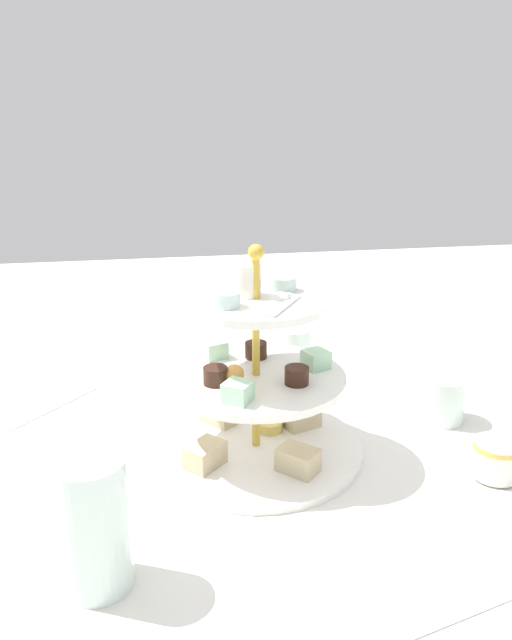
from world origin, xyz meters
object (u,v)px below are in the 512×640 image
(water_glass_tall_right, at_px, (94,524))
(water_glass_short_left, at_px, (442,399))
(butter_knife_right, at_px, (452,616))
(teacup_with_saucer, at_px, (496,462))
(tiered_serving_stand, at_px, (256,394))
(water_glass_mid_back, at_px, (294,353))
(butter_knife_left, at_px, (52,407))

(water_glass_tall_right, relative_size, water_glass_short_left, 1.98)
(butter_knife_right, bearing_deg, teacup_with_saucer, 37.68)
(teacup_with_saucer, bearing_deg, tiered_serving_stand, 67.18)
(water_glass_mid_back, bearing_deg, water_glass_short_left, -137.56)
(tiered_serving_stand, distance_m, teacup_with_saucer, 0.31)
(teacup_with_saucer, height_order, butter_knife_right, teacup_with_saucer)
(tiered_serving_stand, relative_size, butter_knife_right, 1.66)
(teacup_with_saucer, height_order, water_glass_mid_back, water_glass_mid_back)
(teacup_with_saucer, relative_size, butter_knife_left, 0.53)
(water_glass_mid_back, bearing_deg, water_glass_tall_right, 146.53)
(tiered_serving_stand, bearing_deg, butter_knife_right, -158.59)
(water_glass_tall_right, bearing_deg, water_glass_short_left, -61.66)
(water_glass_tall_right, height_order, water_glass_mid_back, water_glass_tall_right)
(teacup_with_saucer, height_order, butter_knife_left, teacup_with_saucer)
(water_glass_tall_right, xyz_separation_m, water_glass_short_left, (0.26, -0.47, -0.03))
(tiered_serving_stand, xyz_separation_m, water_glass_short_left, (0.04, -0.28, -0.05))
(tiered_serving_stand, xyz_separation_m, water_glass_tall_right, (-0.21, 0.19, -0.02))
(teacup_with_saucer, distance_m, water_glass_mid_back, 0.39)
(water_glass_short_left, distance_m, water_glass_mid_back, 0.26)
(water_glass_short_left, height_order, teacup_with_saucer, water_glass_short_left)
(teacup_with_saucer, distance_m, butter_knife_left, 0.64)
(butter_knife_right, bearing_deg, water_glass_tall_right, 148.23)
(tiered_serving_stand, xyz_separation_m, water_glass_mid_back, (0.23, -0.11, -0.04))
(butter_knife_left, height_order, butter_knife_right, same)
(water_glass_short_left, distance_m, butter_knife_right, 0.39)
(water_glass_tall_right, bearing_deg, water_glass_mid_back, -33.47)
(butter_knife_right, bearing_deg, butter_knife_left, 115.59)
(butter_knife_left, distance_m, water_glass_mid_back, 0.40)
(tiered_serving_stand, height_order, water_glass_mid_back, tiered_serving_stand)
(water_glass_tall_right, bearing_deg, teacup_with_saucer, -78.17)
(butter_knife_left, bearing_deg, water_glass_mid_back, 139.52)
(water_glass_tall_right, height_order, water_glass_short_left, water_glass_tall_right)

